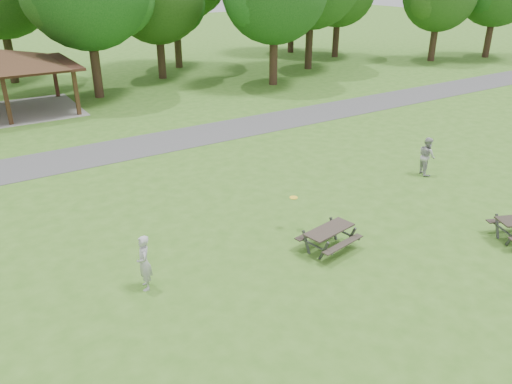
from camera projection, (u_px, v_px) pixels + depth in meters
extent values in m
plane|color=#396A1E|center=(305.00, 298.00, 13.18)|extent=(160.00, 160.00, 0.00)
cube|color=#464649|center=(126.00, 149.00, 23.92)|extent=(120.00, 3.20, 0.02)
cube|color=#331F12|center=(7.00, 101.00, 27.03)|extent=(0.22, 0.22, 2.60)
cube|color=#3B2515|center=(76.00, 93.00, 28.84)|extent=(0.22, 0.22, 2.60)
cube|color=#3A1E15|center=(55.00, 77.00, 32.98)|extent=(0.22, 0.22, 2.60)
cube|color=gray|center=(4.00, 113.00, 29.63)|extent=(8.40, 6.40, 0.03)
cylinder|color=#312016|center=(96.00, 67.00, 32.51)|extent=(0.60, 0.60, 4.02)
cylinder|color=#2F2015|center=(161.00, 56.00, 38.26)|extent=(0.60, 0.60, 3.43)
sphere|color=#154313|center=(175.00, 4.00, 37.76)|extent=(4.55, 4.55, 4.55)
sphere|color=#164213|center=(140.00, 4.00, 35.84)|extent=(4.20, 4.20, 4.20)
cylinder|color=#311F16|center=(273.00, 58.00, 36.14)|extent=(0.60, 0.60, 3.78)
sphere|color=#1B4C15|center=(291.00, 0.00, 35.56)|extent=(4.81, 4.81, 4.81)
cylinder|color=black|center=(309.00, 43.00, 41.68)|extent=(0.60, 0.60, 4.20)
cylinder|color=black|center=(336.00, 38.00, 47.44)|extent=(0.60, 0.60, 3.57)
cylinder|color=#2F1E15|center=(433.00, 42.00, 45.43)|extent=(0.60, 0.60, 3.36)
sphere|color=#1D4614|center=(447.00, 1.00, 44.95)|extent=(4.16, 4.16, 4.16)
sphere|color=#1F4814|center=(431.00, 0.00, 43.16)|extent=(3.84, 3.84, 3.84)
cylinder|color=#2F2214|center=(10.00, 54.00, 36.67)|extent=(0.60, 0.60, 4.13)
cylinder|color=#332316|center=(178.00, 40.00, 42.18)|extent=(0.60, 0.60, 4.55)
cylinder|color=black|center=(291.00, 30.00, 49.76)|extent=(0.60, 0.60, 4.27)
cylinder|color=black|center=(489.00, 37.00, 47.16)|extent=(0.60, 0.60, 3.67)
cube|color=#2F2722|center=(329.00, 230.00, 15.18)|extent=(1.76, 0.94, 0.05)
cube|color=#2E2821|center=(343.00, 244.00, 14.92)|extent=(1.69, 0.52, 0.04)
cube|color=black|center=(315.00, 231.00, 15.66)|extent=(1.69, 0.52, 0.04)
cube|color=#38383A|center=(324.00, 251.00, 14.69)|extent=(0.11, 0.35, 0.73)
cube|color=#464649|center=(306.00, 242.00, 15.16)|extent=(0.11, 0.35, 0.73)
cube|color=#454548|center=(315.00, 246.00, 14.91)|extent=(0.29, 1.35, 0.05)
cube|color=#38383A|center=(351.00, 236.00, 15.48)|extent=(0.11, 0.35, 0.73)
cube|color=#424245|center=(333.00, 228.00, 15.95)|extent=(0.11, 0.35, 0.73)
cube|color=#414143|center=(342.00, 232.00, 15.70)|extent=(0.29, 1.35, 0.05)
cube|color=#3E3E41|center=(512.00, 237.00, 15.38)|extent=(0.20, 0.37, 0.77)
cube|color=#47474A|center=(497.00, 226.00, 16.05)|extent=(0.20, 0.37, 0.77)
cube|color=#434446|center=(504.00, 231.00, 15.70)|extent=(0.62, 1.36, 0.05)
cylinder|color=yellow|center=(294.00, 198.00, 16.24)|extent=(0.28, 0.28, 0.02)
imported|color=#A8A8AB|center=(144.00, 263.00, 13.27)|extent=(0.51, 0.65, 1.58)
imported|color=#A6A6A9|center=(427.00, 156.00, 20.70)|extent=(0.85, 0.95, 1.61)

